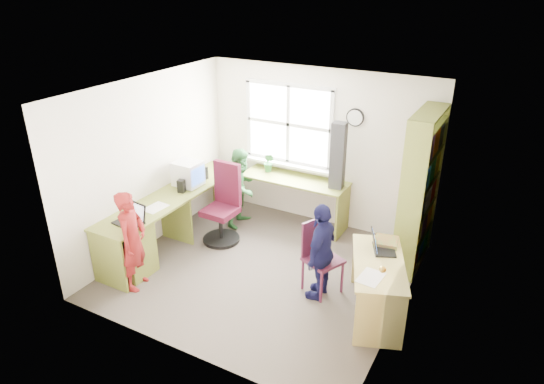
# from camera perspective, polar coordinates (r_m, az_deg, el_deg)

# --- Properties ---
(room) EXTENTS (3.64, 3.44, 2.44)m
(room) POSITION_cam_1_polar(r_m,az_deg,el_deg) (5.99, -0.61, 0.90)
(room) COLOR #473F37
(room) RESTS_ON ground
(l_desk) EXTENTS (2.38, 2.95, 0.75)m
(l_desk) POSITION_cam_1_polar(r_m,az_deg,el_deg) (6.74, -12.04, -4.03)
(l_desk) COLOR olive
(l_desk) RESTS_ON ground
(right_desk) EXTENTS (0.94, 1.32, 0.69)m
(right_desk) POSITION_cam_1_polar(r_m,az_deg,el_deg) (5.64, 12.32, -9.67)
(right_desk) COLOR #CFBC67
(right_desk) RESTS_ON ground
(bookshelf) EXTENTS (0.30, 1.02, 2.10)m
(bookshelf) POSITION_cam_1_polar(r_m,az_deg,el_deg) (6.52, 16.92, -0.28)
(bookshelf) COLOR olive
(bookshelf) RESTS_ON ground
(swivel_chair) EXTENTS (0.55, 0.55, 1.16)m
(swivel_chair) POSITION_cam_1_polar(r_m,az_deg,el_deg) (7.04, -5.74, -1.90)
(swivel_chair) COLOR black
(swivel_chair) RESTS_ON ground
(wooden_chair) EXTENTS (0.53, 0.53, 0.92)m
(wooden_chair) POSITION_cam_1_polar(r_m,az_deg,el_deg) (5.95, 5.60, -7.20)
(wooden_chair) COLOR #591D38
(wooden_chair) RESTS_ON ground
(crt_monitor) EXTENTS (0.39, 0.35, 0.37)m
(crt_monitor) POSITION_cam_1_polar(r_m,az_deg,el_deg) (7.15, -9.87, 2.13)
(crt_monitor) COLOR white
(crt_monitor) RESTS_ON l_desk
(laptop_left) EXTENTS (0.39, 0.34, 0.24)m
(laptop_left) POSITION_cam_1_polar(r_m,az_deg,el_deg) (6.32, -16.23, -2.95)
(laptop_left) COLOR black
(laptop_left) RESTS_ON l_desk
(laptop_right) EXTENTS (0.38, 0.41, 0.23)m
(laptop_right) POSITION_cam_1_polar(r_m,az_deg,el_deg) (5.73, 12.60, -6.23)
(laptop_right) COLOR black
(laptop_right) RESTS_ON right_desk
(speaker_a) EXTENTS (0.11, 0.11, 0.19)m
(speaker_a) POSITION_cam_1_polar(r_m,az_deg,el_deg) (6.99, -10.62, 0.69)
(speaker_a) COLOR black
(speaker_a) RESTS_ON l_desk
(speaker_b) EXTENTS (0.10, 0.10, 0.19)m
(speaker_b) POSITION_cam_1_polar(r_m,az_deg,el_deg) (7.38, -8.03, 2.21)
(speaker_b) COLOR black
(speaker_b) RESTS_ON l_desk
(cd_tower) EXTENTS (0.21, 0.19, 0.98)m
(cd_tower) POSITION_cam_1_polar(r_m,az_deg,el_deg) (6.94, 7.77, 4.24)
(cd_tower) COLOR black
(cd_tower) RESTS_ON l_desk
(game_box) EXTENTS (0.31, 0.31, 0.05)m
(game_box) POSITION_cam_1_polar(r_m,az_deg,el_deg) (5.89, 13.29, -5.69)
(game_box) COLOR red
(game_box) RESTS_ON right_desk
(paper_a) EXTENTS (0.25, 0.34, 0.00)m
(paper_a) POSITION_cam_1_polar(r_m,az_deg,el_deg) (6.64, -13.54, -1.80)
(paper_a) COLOR silver
(paper_a) RESTS_ON l_desk
(paper_b) EXTENTS (0.25, 0.34, 0.00)m
(paper_b) POSITION_cam_1_polar(r_m,az_deg,el_deg) (5.26, 11.53, -9.81)
(paper_b) COLOR silver
(paper_b) RESTS_ON right_desk
(potted_plant) EXTENTS (0.19, 0.16, 0.31)m
(potted_plant) POSITION_cam_1_polar(r_m,az_deg,el_deg) (7.56, -0.38, 3.48)
(potted_plant) COLOR #2B6B36
(potted_plant) RESTS_ON l_desk
(person_red) EXTENTS (0.43, 0.54, 1.29)m
(person_red) POSITION_cam_1_polar(r_m,az_deg,el_deg) (6.14, -16.10, -5.52)
(person_red) COLOR maroon
(person_red) RESTS_ON ground
(person_green) EXTENTS (0.47, 0.60, 1.23)m
(person_green) POSITION_cam_1_polar(r_m,az_deg,el_deg) (7.42, -3.52, 0.58)
(person_green) COLOR #2C6F33
(person_green) RESTS_ON ground
(person_navy) EXTENTS (0.33, 0.73, 1.23)m
(person_navy) POSITION_cam_1_polar(r_m,az_deg,el_deg) (5.77, 5.83, -6.98)
(person_navy) COLOR #141440
(person_navy) RESTS_ON ground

